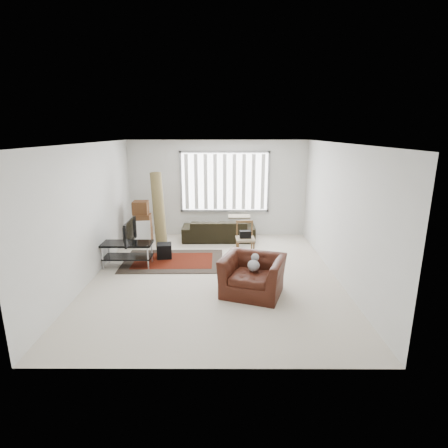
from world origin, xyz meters
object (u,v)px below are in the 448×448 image
object	(u,v)px
sofa	(219,227)
armchair	(253,273)
moving_boxes	(142,224)
tv_stand	(127,249)
side_chair	(245,237)

from	to	relation	value
sofa	armchair	xyz separation A→B (m)	(0.69, -3.29, 0.03)
moving_boxes	sofa	distance (m)	2.06
tv_stand	side_chair	xyz separation A→B (m)	(2.65, 0.75, 0.06)
tv_stand	side_chair	world-z (taller)	side_chair
moving_boxes	side_chair	size ratio (longest dim) A/B	1.40
moving_boxes	side_chair	bearing A→B (deg)	-18.18
sofa	side_chair	xyz separation A→B (m)	(0.66, -1.19, 0.08)
side_chair	tv_stand	bearing A→B (deg)	-167.61
side_chair	armchair	bearing A→B (deg)	-92.81
tv_stand	side_chair	size ratio (longest dim) A/B	1.33
tv_stand	sofa	world-z (taller)	sofa
sofa	armchair	distance (m)	3.36
moving_boxes	side_chair	distance (m)	2.83
moving_boxes	armchair	world-z (taller)	moving_boxes
sofa	side_chair	distance (m)	1.37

